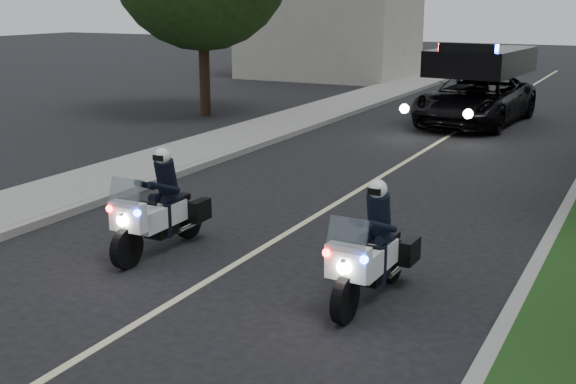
# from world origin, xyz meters

# --- Properties ---
(ground) EXTENTS (120.00, 120.00, 0.00)m
(ground) POSITION_xyz_m (0.00, 0.00, 0.00)
(ground) COLOR black
(ground) RESTS_ON ground
(curb_left) EXTENTS (0.20, 60.00, 0.15)m
(curb_left) POSITION_xyz_m (-4.10, 10.00, 0.07)
(curb_left) COLOR gray
(curb_left) RESTS_ON ground
(sidewalk_left) EXTENTS (2.00, 60.00, 0.16)m
(sidewalk_left) POSITION_xyz_m (-5.20, 10.00, 0.08)
(sidewalk_left) COLOR gray
(sidewalk_left) RESTS_ON ground
(building_far) EXTENTS (8.00, 6.00, 7.00)m
(building_far) POSITION_xyz_m (-10.00, 26.00, 3.50)
(building_far) COLOR #A8A396
(building_far) RESTS_ON ground
(lane_marking) EXTENTS (0.12, 50.00, 0.01)m
(lane_marking) POSITION_xyz_m (0.00, 10.00, 0.00)
(lane_marking) COLOR #BFB78C
(lane_marking) RESTS_ON ground
(police_moto_left) EXTENTS (0.70, 1.97, 1.67)m
(police_moto_left) POSITION_xyz_m (-1.36, 0.27, 0.00)
(police_moto_left) COLOR silver
(police_moto_left) RESTS_ON ground
(police_moto_right) EXTENTS (0.73, 1.94, 1.63)m
(police_moto_right) POSITION_xyz_m (2.30, -0.00, 0.00)
(police_moto_right) COLOR white
(police_moto_right) RESTS_ON ground
(police_suv) EXTENTS (3.09, 5.94, 2.80)m
(police_suv) POSITION_xyz_m (0.14, 14.88, 0.00)
(police_suv) COLOR black
(police_suv) RESTS_ON ground
(bicycle) EXTENTS (0.67, 1.70, 0.87)m
(bicycle) POSITION_xyz_m (-2.77, 24.81, 0.00)
(bicycle) COLOR black
(bicycle) RESTS_ON ground
(cyclist) EXTENTS (0.59, 0.40, 1.61)m
(cyclist) POSITION_xyz_m (-2.77, 24.81, 0.00)
(cyclist) COLOR black
(cyclist) RESTS_ON ground
(tree_left_near) EXTENTS (6.83, 6.83, 10.16)m
(tree_left_near) POSITION_xyz_m (-8.58, 12.43, 0.00)
(tree_left_near) COLOR #214316
(tree_left_near) RESTS_ON ground
(tree_left_far) EXTENTS (6.86, 6.86, 11.43)m
(tree_left_far) POSITION_xyz_m (-9.80, 29.48, 0.00)
(tree_left_far) COLOR black
(tree_left_far) RESTS_ON ground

